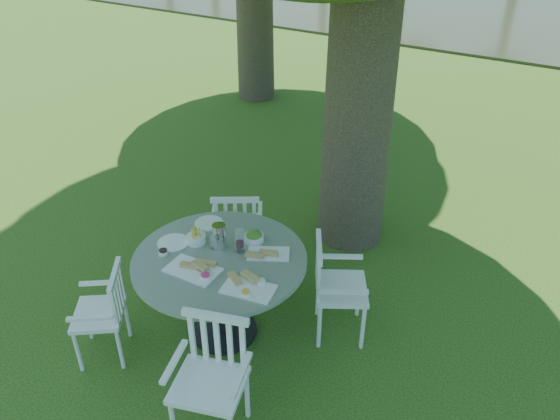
% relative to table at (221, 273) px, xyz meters
% --- Properties ---
extents(ground, '(140.00, 140.00, 0.00)m').
position_rel_table_xyz_m(ground, '(0.07, 0.60, -0.65)').
color(ground, '#1D3D0C').
rests_on(ground, ground).
extents(table, '(1.40, 1.40, 0.81)m').
position_rel_table_xyz_m(table, '(0.00, 0.00, 0.00)').
color(table, black).
rests_on(table, ground).
extents(chair_ne, '(0.60, 0.61, 0.91)m').
position_rel_table_xyz_m(chair_ne, '(0.75, 0.49, -0.12)').
color(chair_ne, white).
rests_on(chair_ne, ground).
extents(chair_nw, '(0.60, 0.59, 0.89)m').
position_rel_table_xyz_m(chair_nw, '(-0.41, 0.80, -0.13)').
color(chair_nw, white).
rests_on(chair_nw, ground).
extents(chair_sw, '(0.56, 0.57, 0.82)m').
position_rel_table_xyz_m(chair_sw, '(-0.63, -0.65, -0.17)').
color(chair_sw, white).
rests_on(chair_sw, ground).
extents(chair_se, '(0.58, 0.56, 0.93)m').
position_rel_table_xyz_m(chair_se, '(0.49, -0.76, -0.11)').
color(chair_se, white).
rests_on(chair_se, ground).
extents(tableware, '(1.21, 0.85, 0.22)m').
position_rel_table_xyz_m(tableware, '(-0.03, 0.05, 0.20)').
color(tableware, white).
rests_on(tableware, table).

